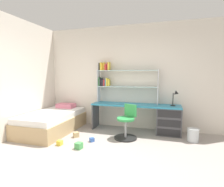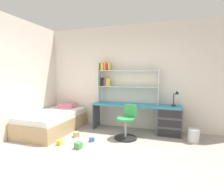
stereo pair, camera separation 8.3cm
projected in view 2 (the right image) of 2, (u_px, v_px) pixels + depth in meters
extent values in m
cube|color=#9E938C|center=(95.00, 172.00, 2.68)|extent=(5.74, 5.81, 0.02)
cube|color=silver|center=(131.00, 77.00, 4.83)|extent=(5.74, 0.06, 2.78)
cube|color=teal|center=(136.00, 105.00, 4.55)|extent=(2.24, 0.53, 0.04)
cube|color=#4C4C51|center=(169.00, 121.00, 4.32)|extent=(0.57, 0.50, 0.66)
cube|color=#4C4C51|center=(96.00, 115.00, 4.93)|extent=(0.03, 0.48, 0.66)
cube|color=black|center=(169.00, 133.00, 4.11)|extent=(0.52, 0.01, 0.17)
cube|color=black|center=(169.00, 124.00, 4.08)|extent=(0.52, 0.01, 0.17)
cube|color=black|center=(170.00, 114.00, 4.06)|extent=(0.52, 0.01, 0.17)
cube|color=silver|center=(99.00, 86.00, 4.96)|extent=(0.02, 0.22, 0.89)
cube|color=silver|center=(159.00, 87.00, 4.46)|extent=(0.02, 0.22, 0.89)
cube|color=silver|center=(128.00, 87.00, 4.71)|extent=(1.59, 0.22, 0.02)
cube|color=silver|center=(128.00, 71.00, 4.67)|extent=(1.59, 0.22, 0.02)
cube|color=#4CA559|center=(101.00, 82.00, 4.94)|extent=(0.02, 0.17, 0.23)
cube|color=#26262D|center=(102.00, 82.00, 4.93)|extent=(0.03, 0.17, 0.22)
cube|color=#26262D|center=(103.00, 82.00, 4.92)|extent=(0.02, 0.13, 0.23)
cube|color=#26262D|center=(104.00, 83.00, 4.91)|extent=(0.04, 0.16, 0.18)
cube|color=red|center=(106.00, 83.00, 4.90)|extent=(0.03, 0.16, 0.17)
cube|color=#338CBF|center=(107.00, 83.00, 4.88)|extent=(0.02, 0.14, 0.18)
cube|color=yellow|center=(108.00, 82.00, 4.87)|extent=(0.04, 0.14, 0.22)
cube|color=yellow|center=(110.00, 82.00, 4.86)|extent=(0.04, 0.12, 0.20)
cube|color=#26262D|center=(101.00, 67.00, 4.89)|extent=(0.03, 0.17, 0.20)
cube|color=yellow|center=(102.00, 66.00, 4.88)|extent=(0.04, 0.16, 0.21)
cube|color=gold|center=(104.00, 67.00, 4.87)|extent=(0.04, 0.19, 0.19)
cube|color=yellow|center=(105.00, 66.00, 4.85)|extent=(0.03, 0.12, 0.21)
cube|color=red|center=(107.00, 67.00, 4.84)|extent=(0.04, 0.17, 0.16)
cube|color=red|center=(109.00, 67.00, 4.82)|extent=(0.03, 0.12, 0.21)
cube|color=yellow|center=(110.00, 66.00, 4.81)|extent=(0.03, 0.16, 0.22)
cylinder|color=black|center=(173.00, 106.00, 4.30)|extent=(0.12, 0.12, 0.02)
cylinder|color=black|center=(174.00, 99.00, 4.28)|extent=(0.02, 0.02, 0.30)
cone|color=black|center=(178.00, 93.00, 4.19)|extent=(0.12, 0.11, 0.13)
cylinder|color=black|center=(126.00, 138.00, 4.07)|extent=(0.52, 0.52, 0.03)
cylinder|color=#A5A8AD|center=(126.00, 129.00, 4.05)|extent=(0.05, 0.05, 0.43)
cylinder|color=green|center=(126.00, 119.00, 4.02)|extent=(0.40, 0.40, 0.05)
cube|color=green|center=(131.00, 110.00, 4.13)|extent=(0.31, 0.17, 0.28)
cube|color=tan|center=(53.00, 124.00, 4.62)|extent=(1.06, 1.82, 0.36)
cube|color=white|center=(53.00, 115.00, 4.59)|extent=(1.00, 1.76, 0.14)
cube|color=#D8728C|center=(67.00, 105.00, 5.20)|extent=(0.50, 0.32, 0.12)
cylinder|color=silver|center=(194.00, 136.00, 3.84)|extent=(0.24, 0.24, 0.29)
cube|color=tan|center=(76.00, 134.00, 4.18)|extent=(0.17, 0.17, 0.12)
cube|color=#479E51|center=(78.00, 145.00, 3.51)|extent=(0.14, 0.14, 0.13)
cube|color=gold|center=(60.00, 142.00, 3.70)|extent=(0.10, 0.10, 0.10)
cube|color=#3860B7|center=(92.00, 140.00, 3.88)|extent=(0.12, 0.12, 0.09)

